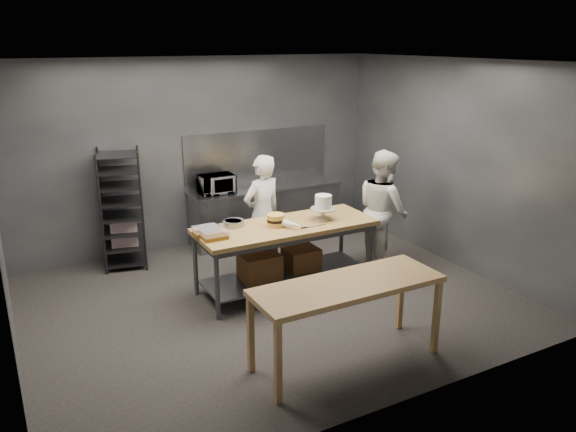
# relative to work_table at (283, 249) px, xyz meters

# --- Properties ---
(ground) EXTENTS (6.00, 6.00, 0.00)m
(ground) POSITION_rel_work_table_xyz_m (-0.29, -0.23, -0.57)
(ground) COLOR black
(ground) RESTS_ON ground
(back_wall) EXTENTS (6.00, 0.04, 3.00)m
(back_wall) POSITION_rel_work_table_xyz_m (-0.29, 2.27, 0.93)
(back_wall) COLOR #4C4F54
(back_wall) RESTS_ON ground
(work_table) EXTENTS (2.40, 0.90, 0.92)m
(work_table) POSITION_rel_work_table_xyz_m (0.00, 0.00, 0.00)
(work_table) COLOR olive
(work_table) RESTS_ON ground
(near_counter) EXTENTS (2.00, 0.70, 0.90)m
(near_counter) POSITION_rel_work_table_xyz_m (-0.26, -1.90, 0.24)
(near_counter) COLOR #9D7641
(near_counter) RESTS_ON ground
(back_counter) EXTENTS (2.60, 0.60, 0.90)m
(back_counter) POSITION_rel_work_table_xyz_m (0.71, 1.95, -0.12)
(back_counter) COLOR slate
(back_counter) RESTS_ON ground
(splashback_panel) EXTENTS (2.60, 0.02, 0.90)m
(splashback_panel) POSITION_rel_work_table_xyz_m (0.71, 2.25, 0.78)
(splashback_panel) COLOR slate
(splashback_panel) RESTS_ON back_counter
(speed_rack) EXTENTS (0.73, 0.76, 1.75)m
(speed_rack) POSITION_rel_work_table_xyz_m (-1.67, 1.87, 0.28)
(speed_rack) COLOR black
(speed_rack) RESTS_ON ground
(chef_behind) EXTENTS (0.71, 0.55, 1.72)m
(chef_behind) POSITION_rel_work_table_xyz_m (0.03, 0.69, 0.29)
(chef_behind) COLOR white
(chef_behind) RESTS_ON ground
(chef_right) EXTENTS (0.78, 0.94, 1.76)m
(chef_right) POSITION_rel_work_table_xyz_m (1.66, 0.02, 0.31)
(chef_right) COLOR silver
(chef_right) RESTS_ON ground
(microwave) EXTENTS (0.54, 0.37, 0.30)m
(microwave) POSITION_rel_work_table_xyz_m (-0.17, 1.95, 0.48)
(microwave) COLOR black
(microwave) RESTS_ON back_counter
(frosted_cake_stand) EXTENTS (0.34, 0.34, 0.34)m
(frosted_cake_stand) POSITION_rel_work_table_xyz_m (0.58, -0.06, 0.56)
(frosted_cake_stand) COLOR #B5AD91
(frosted_cake_stand) RESTS_ON work_table
(layer_cake) EXTENTS (0.23, 0.23, 0.16)m
(layer_cake) POSITION_rel_work_table_xyz_m (-0.11, -0.01, 0.43)
(layer_cake) COLOR gold
(layer_cake) RESTS_ON work_table
(cake_pans) EXTENTS (0.68, 0.40, 0.07)m
(cake_pans) POSITION_rel_work_table_xyz_m (-0.76, 0.21, 0.39)
(cake_pans) COLOR gray
(cake_pans) RESTS_ON work_table
(piping_bag) EXTENTS (0.28, 0.39, 0.12)m
(piping_bag) POSITION_rel_work_table_xyz_m (0.02, -0.21, 0.41)
(piping_bag) COLOR white
(piping_bag) RESTS_ON work_table
(offset_spatula) EXTENTS (0.36, 0.02, 0.02)m
(offset_spatula) POSITION_rel_work_table_xyz_m (0.26, -0.26, 0.35)
(offset_spatula) COLOR slate
(offset_spatula) RESTS_ON work_table
(pastry_clamshells) EXTENTS (0.35, 0.40, 0.11)m
(pastry_clamshells) POSITION_rel_work_table_xyz_m (-1.01, -0.00, 0.40)
(pastry_clamshells) COLOR #95631D
(pastry_clamshells) RESTS_ON work_table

